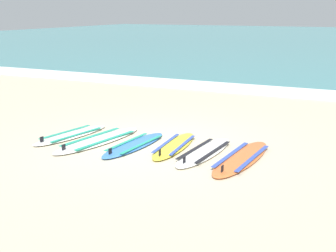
% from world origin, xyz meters
% --- Properties ---
extents(ground_plane, '(80.00, 80.00, 0.00)m').
position_xyz_m(ground_plane, '(0.00, 0.00, 0.00)').
color(ground_plane, '#C1B599').
extents(sea, '(80.00, 60.00, 0.10)m').
position_xyz_m(sea, '(0.00, 36.39, 0.05)').
color(sea, teal).
rests_on(sea, ground).
extents(wave_foam_strip, '(80.00, 1.36, 0.11)m').
position_xyz_m(wave_foam_strip, '(0.00, 7.07, 0.06)').
color(wave_foam_strip, white).
rests_on(wave_foam_strip, ground).
extents(surfboard_0, '(0.89, 2.11, 0.18)m').
position_xyz_m(surfboard_0, '(-1.88, -0.20, 0.04)').
color(surfboard_0, white).
rests_on(surfboard_0, ground).
extents(surfboard_1, '(1.05, 2.53, 0.18)m').
position_xyz_m(surfboard_1, '(-1.11, -0.28, 0.04)').
color(surfboard_1, white).
rests_on(surfboard_1, ground).
extents(surfboard_2, '(0.69, 2.10, 0.18)m').
position_xyz_m(surfboard_2, '(-0.25, -0.25, 0.04)').
color(surfboard_2, '#3875CC').
rests_on(surfboard_2, ground).
extents(surfboard_3, '(0.64, 2.04, 0.18)m').
position_xyz_m(surfboard_3, '(0.52, 0.04, 0.04)').
color(surfboard_3, yellow).
rests_on(surfboard_3, ground).
extents(surfboard_4, '(0.70, 2.19, 0.18)m').
position_xyz_m(surfboard_4, '(1.21, -0.08, 0.04)').
color(surfboard_4, white).
rests_on(surfboard_4, ground).
extents(surfboard_5, '(0.78, 2.42, 0.18)m').
position_xyz_m(surfboard_5, '(1.97, -0.12, 0.04)').
color(surfboard_5, orange).
rests_on(surfboard_5, ground).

